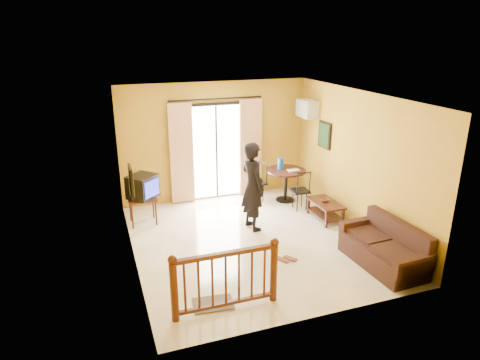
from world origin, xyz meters
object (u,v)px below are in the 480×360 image
object	(u,v)px
dining_table	(286,176)
standing_person	(253,186)
sofa	(385,249)
coffee_table	(325,208)
television	(143,186)

from	to	relation	value
dining_table	standing_person	size ratio (longest dim) A/B	0.51
sofa	standing_person	distance (m)	2.78
dining_table	coffee_table	size ratio (longest dim) A/B	1.05
television	standing_person	world-z (taller)	standing_person
coffee_table	sofa	world-z (taller)	sofa
dining_table	coffee_table	bearing A→B (deg)	-74.37
sofa	television	bearing A→B (deg)	137.40
sofa	standing_person	world-z (taller)	standing_person
coffee_table	standing_person	xyz separation A→B (m)	(-1.65, 0.11, 0.65)
standing_person	television	bearing A→B (deg)	54.26
television	sofa	world-z (taller)	television
sofa	dining_table	bearing A→B (deg)	93.61
dining_table	sofa	world-z (taller)	sofa
dining_table	standing_person	bearing A→B (deg)	-138.22
coffee_table	standing_person	distance (m)	1.78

